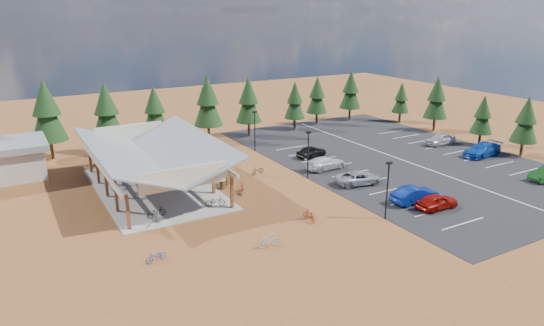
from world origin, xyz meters
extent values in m
plane|color=brown|center=(0.00, 0.00, 0.00)|extent=(140.00, 140.00, 0.00)
cube|color=black|center=(18.50, 3.00, 0.02)|extent=(27.00, 44.00, 0.04)
cube|color=gray|center=(-10.00, 7.00, 0.05)|extent=(10.60, 18.60, 0.10)
cube|color=#543018|center=(-14.60, -1.40, 1.60)|extent=(0.25, 0.25, 3.00)
cube|color=#543018|center=(-14.60, 2.80, 1.60)|extent=(0.25, 0.25, 3.00)
cube|color=#543018|center=(-14.60, 7.00, 1.60)|extent=(0.25, 0.25, 3.00)
cube|color=#543018|center=(-14.60, 11.20, 1.60)|extent=(0.25, 0.25, 3.00)
cube|color=#543018|center=(-14.60, 15.40, 1.60)|extent=(0.25, 0.25, 3.00)
cube|color=#543018|center=(-5.40, -1.40, 1.60)|extent=(0.25, 0.25, 3.00)
cube|color=#543018|center=(-5.40, 2.80, 1.60)|extent=(0.25, 0.25, 3.00)
cube|color=#543018|center=(-5.40, 7.00, 1.60)|extent=(0.25, 0.25, 3.00)
cube|color=#543018|center=(-5.40, 11.20, 1.60)|extent=(0.25, 0.25, 3.00)
cube|color=#543018|center=(-5.40, 15.40, 1.60)|extent=(0.25, 0.25, 3.00)
cube|color=beige|center=(-15.00, 7.00, 3.10)|extent=(0.22, 18.00, 0.35)
cube|color=beige|center=(-5.00, 7.00, 3.10)|extent=(0.22, 18.00, 0.35)
cube|color=slate|center=(-12.90, 7.00, 4.00)|extent=(5.85, 19.40, 2.13)
cube|color=slate|center=(-7.10, 7.00, 4.00)|extent=(5.85, 19.40, 2.13)
cube|color=beige|center=(-10.00, -2.00, 3.90)|extent=(7.50, 0.15, 1.80)
cube|color=beige|center=(-10.00, 16.00, 3.90)|extent=(7.50, 0.15, 1.80)
cylinder|color=black|center=(5.00, -10.00, 2.50)|extent=(0.14, 0.14, 5.00)
cube|color=black|center=(5.00, -10.00, 5.05)|extent=(0.50, 0.25, 0.18)
cylinder|color=black|center=(5.00, 2.00, 2.50)|extent=(0.14, 0.14, 5.00)
cube|color=black|center=(5.00, 2.00, 5.05)|extent=(0.50, 0.25, 0.18)
cylinder|color=black|center=(5.00, 14.00, 2.50)|extent=(0.14, 0.14, 5.00)
cube|color=black|center=(5.00, 14.00, 5.05)|extent=(0.50, 0.25, 0.18)
cylinder|color=#4D381B|center=(-4.11, 3.64, 0.45)|extent=(0.60, 0.60, 0.90)
cylinder|color=#4D381B|center=(-3.35, 4.43, 0.45)|extent=(0.60, 0.60, 0.90)
cylinder|color=#382314|center=(-17.68, 22.95, 1.18)|extent=(0.36, 0.36, 2.35)
cone|color=#173313|center=(-17.68, 22.95, 5.18)|extent=(4.14, 4.14, 5.65)
cone|color=#173313|center=(-17.68, 22.95, 7.53)|extent=(3.20, 3.20, 4.24)
cylinder|color=#382314|center=(-11.11, 22.13, 1.09)|extent=(0.36, 0.36, 2.18)
cone|color=#173313|center=(-11.11, 22.13, 4.79)|extent=(3.83, 3.83, 5.23)
cone|color=#173313|center=(-11.11, 22.13, 6.97)|extent=(2.96, 2.96, 3.92)
cylinder|color=#382314|center=(-5.05, 22.61, 0.97)|extent=(0.36, 0.36, 1.95)
cone|color=#173313|center=(-5.05, 22.61, 4.29)|extent=(3.43, 3.43, 4.68)
cone|color=#173313|center=(-5.05, 22.61, 6.23)|extent=(2.65, 2.65, 3.51)
cylinder|color=#382314|center=(1.90, 21.60, 1.10)|extent=(0.36, 0.36, 2.21)
cone|color=#173313|center=(1.90, 21.60, 4.85)|extent=(3.88, 3.88, 5.30)
cone|color=#173313|center=(1.90, 21.60, 7.06)|extent=(3.00, 3.00, 3.97)
cylinder|color=#382314|center=(7.90, 21.40, 1.02)|extent=(0.36, 0.36, 2.05)
cone|color=#173313|center=(7.90, 21.40, 4.50)|extent=(3.60, 3.60, 4.91)
cone|color=#173313|center=(7.90, 21.40, 6.55)|extent=(2.78, 2.78, 3.69)
cylinder|color=#382314|center=(15.57, 21.47, 0.88)|extent=(0.36, 0.36, 1.76)
cone|color=#173313|center=(15.57, 21.47, 3.87)|extent=(3.09, 3.09, 4.22)
cone|color=#173313|center=(15.57, 21.47, 5.62)|extent=(2.39, 2.39, 3.16)
cylinder|color=#382314|center=(20.51, 22.86, 0.91)|extent=(0.36, 0.36, 1.83)
cone|color=#173313|center=(20.51, 22.86, 4.02)|extent=(3.22, 3.22, 4.38)
cone|color=#173313|center=(20.51, 22.86, 5.85)|extent=(2.48, 2.48, 3.29)
cylinder|color=#382314|center=(27.02, 22.86, 0.97)|extent=(0.36, 0.36, 1.95)
cone|color=#173313|center=(27.02, 22.86, 4.28)|extent=(3.43, 3.43, 4.67)
cone|color=#173313|center=(27.02, 22.86, 6.23)|extent=(2.65, 2.65, 3.50)
cylinder|color=#382314|center=(32.47, -3.85, 0.90)|extent=(0.36, 0.36, 1.79)
cone|color=#173313|center=(32.47, -3.85, 3.94)|extent=(3.16, 3.16, 4.30)
cone|color=#173313|center=(32.47, -3.85, 5.74)|extent=(2.44, 2.44, 3.23)
cylinder|color=#382314|center=(32.35, 2.06, 0.81)|extent=(0.36, 0.36, 1.61)
cone|color=#173313|center=(32.35, 2.06, 3.55)|extent=(2.84, 2.84, 3.87)
cone|color=#173313|center=(32.35, 2.06, 5.16)|extent=(2.19, 2.19, 2.90)
cylinder|color=#382314|center=(33.20, 10.71, 0.98)|extent=(0.36, 0.36, 1.96)
cone|color=#173313|center=(33.20, 10.71, 4.31)|extent=(3.45, 3.45, 4.70)
cone|color=#173313|center=(33.20, 10.71, 6.27)|extent=(2.66, 2.66, 3.53)
cylinder|color=#382314|center=(33.09, 17.70, 0.76)|extent=(0.36, 0.36, 1.53)
cone|color=#173313|center=(33.09, 17.70, 3.36)|extent=(2.69, 2.69, 3.67)
cone|color=#173313|center=(33.09, 17.70, 4.89)|extent=(2.08, 2.08, 2.75)
imported|color=black|center=(-11.99, -0.15, 0.55)|extent=(1.81, 0.92, 0.91)
imported|color=gray|center=(-11.87, 4.98, 0.63)|extent=(1.83, 0.77, 1.07)
imported|color=navy|center=(-13.23, 8.02, 0.51)|extent=(1.59, 0.62, 0.82)
imported|color=maroon|center=(-11.87, 14.09, 0.64)|extent=(1.86, 0.80, 1.08)
imported|color=black|center=(-6.61, -0.38, 0.57)|extent=(1.87, 1.14, 0.93)
imported|color=gray|center=(-7.22, 4.79, 0.66)|extent=(1.91, 0.75, 1.12)
imported|color=#1F518F|center=(-8.88, 10.55, 0.53)|extent=(1.74, 1.10, 0.87)
imported|color=maroon|center=(-7.85, 12.70, 0.58)|extent=(1.64, 0.61, 0.97)
imported|color=#919499|center=(-12.73, -1.55, 0.53)|extent=(1.59, 1.60, 1.06)
imported|color=navy|center=(-14.22, -7.57, 0.42)|extent=(1.70, 0.88, 0.85)
imported|color=maroon|center=(-0.95, -7.18, 0.51)|extent=(0.50, 1.72, 1.03)
imported|color=#96999D|center=(-6.14, -9.58, 0.54)|extent=(1.83, 0.62, 1.08)
imported|color=#13498B|center=(-2.06, 7.45, 0.43)|extent=(1.14, 1.72, 0.85)
imported|color=maroon|center=(-2.88, 1.65, 0.53)|extent=(1.20, 1.81, 1.06)
imported|color=black|center=(1.06, 5.84, 0.45)|extent=(1.82, 1.02, 0.90)
imported|color=#8C0B05|center=(10.51, -10.62, 0.73)|extent=(4.11, 1.75, 1.39)
imported|color=navy|center=(9.87, -8.55, 0.82)|extent=(4.79, 1.89, 1.55)
imported|color=#94989B|center=(8.53, -2.09, 0.70)|extent=(5.05, 2.94, 1.32)
imported|color=silver|center=(8.49, 3.61, 0.74)|extent=(4.93, 2.17, 1.41)
imported|color=black|center=(9.74, 8.31, 0.72)|extent=(4.19, 2.26, 1.35)
imported|color=#0E3D9D|center=(28.08, -1.67, 0.84)|extent=(5.70, 2.68, 1.61)
imported|color=#A3A6AC|center=(27.70, 4.56, 0.80)|extent=(4.47, 1.81, 1.52)
camera|label=1|loc=(-22.24, -38.36, 17.10)|focal=32.00mm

